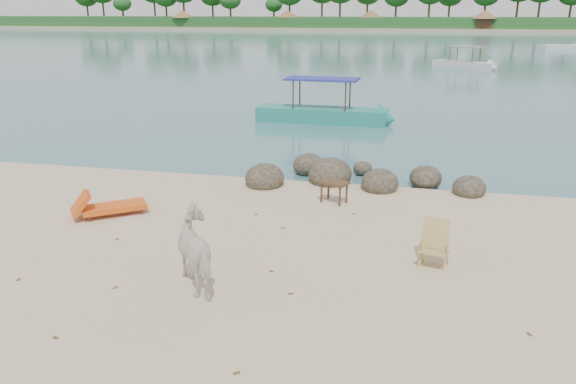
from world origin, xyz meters
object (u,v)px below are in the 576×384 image
(cow, at_px, (201,252))
(boat_near, at_px, (322,85))
(side_table, at_px, (334,193))
(boulders, at_px, (347,178))
(lounge_chair, at_px, (114,205))
(deck_chair, at_px, (435,247))

(cow, relative_size, boat_near, 0.24)
(cow, bearing_deg, side_table, -149.65)
(boulders, height_order, lounge_chair, boulders)
(side_table, bearing_deg, boat_near, 125.09)
(cow, xyz_separation_m, side_table, (1.62, 4.84, -0.38))
(deck_chair, height_order, boat_near, boat_near)
(cow, bearing_deg, boulders, -145.91)
(cow, relative_size, lounge_chair, 0.85)
(boulders, bearing_deg, boat_near, 103.57)
(side_table, height_order, boat_near, boat_near)
(cow, height_order, lounge_chair, cow)
(boulders, xyz_separation_m, boat_near, (-2.19, 9.09, 1.35))
(boulders, xyz_separation_m, side_table, (-0.11, -1.74, 0.09))
(cow, relative_size, deck_chair, 1.79)
(boulders, bearing_deg, side_table, -93.76)
(cow, distance_m, boat_near, 15.69)
(cow, bearing_deg, lounge_chair, -82.39)
(boulders, bearing_deg, cow, -104.80)
(lounge_chair, relative_size, deck_chair, 2.12)
(boulders, relative_size, deck_chair, 7.48)
(cow, height_order, boat_near, boat_near)
(side_table, distance_m, boat_near, 11.09)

